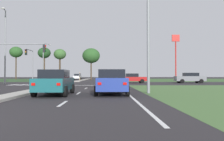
% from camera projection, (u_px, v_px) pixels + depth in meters
% --- Properties ---
extents(ground_plane, '(200.00, 200.00, 0.00)m').
position_uv_depth(ground_plane, '(70.00, 83.00, 35.42)').
color(ground_plane, '#282628').
extents(grass_verge_far_right, '(35.00, 35.00, 0.01)m').
position_uv_depth(grass_verge_far_right, '(185.00, 80.00, 60.52)').
color(grass_verge_far_right, '#385B2D').
rests_on(grass_verge_far_right, ground).
extents(median_island_near, '(1.20, 22.00, 0.14)m').
position_uv_depth(median_island_near, '(28.00, 92.00, 16.43)').
color(median_island_near, '#ADA89E').
rests_on(median_island_near, ground).
extents(median_island_far, '(1.20, 36.00, 0.14)m').
position_uv_depth(median_island_far, '(85.00, 80.00, 60.41)').
color(median_island_far, gray).
rests_on(median_island_far, ground).
extents(lane_dash_near, '(0.14, 2.00, 0.01)m').
position_uv_depth(lane_dash_near, '(63.00, 104.00, 10.41)').
color(lane_dash_near, silver).
rests_on(lane_dash_near, ground).
extents(lane_dash_second, '(0.14, 2.00, 0.01)m').
position_uv_depth(lane_dash_second, '(79.00, 93.00, 16.41)').
color(lane_dash_second, silver).
rests_on(lane_dash_second, ground).
extents(lane_dash_third, '(0.14, 2.00, 0.01)m').
position_uv_depth(lane_dash_third, '(86.00, 88.00, 22.40)').
color(lane_dash_third, silver).
rests_on(lane_dash_third, ground).
extents(edge_line_right, '(0.14, 24.00, 0.01)m').
position_uv_depth(edge_line_right, '(126.00, 92.00, 17.59)').
color(edge_line_right, silver).
rests_on(edge_line_right, ground).
extents(stop_bar_near, '(6.40, 0.50, 0.01)m').
position_uv_depth(stop_bar_near, '(93.00, 85.00, 28.51)').
color(stop_bar_near, silver).
rests_on(stop_bar_near, ground).
extents(crosswalk_bar_near, '(0.70, 2.80, 0.01)m').
position_uv_depth(crosswalk_bar_near, '(13.00, 85.00, 30.06)').
color(crosswalk_bar_near, silver).
rests_on(crosswalk_bar_near, ground).
extents(crosswalk_bar_second, '(0.70, 2.80, 0.01)m').
position_uv_depth(crosswalk_bar_second, '(22.00, 85.00, 30.09)').
color(crosswalk_bar_second, silver).
rests_on(crosswalk_bar_second, ground).
extents(crosswalk_bar_third, '(0.70, 2.80, 0.01)m').
position_uv_depth(crosswalk_bar_third, '(31.00, 85.00, 30.12)').
color(crosswalk_bar_third, silver).
rests_on(crosswalk_bar_third, ground).
extents(crosswalk_bar_fourth, '(0.70, 2.80, 0.01)m').
position_uv_depth(crosswalk_bar_fourth, '(41.00, 85.00, 30.15)').
color(crosswalk_bar_fourth, silver).
rests_on(crosswalk_bar_fourth, ground).
extents(crosswalk_bar_fifth, '(0.70, 2.80, 0.01)m').
position_uv_depth(crosswalk_bar_fifth, '(50.00, 85.00, 30.18)').
color(crosswalk_bar_fifth, silver).
rests_on(crosswalk_bar_fifth, ground).
extents(car_white_second, '(2.09, 4.44, 1.54)m').
position_uv_depth(car_white_second, '(78.00, 77.00, 64.13)').
color(car_white_second, silver).
rests_on(car_white_second, ground).
extents(car_red_third, '(4.20, 2.03, 1.48)m').
position_uv_depth(car_red_third, '(133.00, 78.00, 36.77)').
color(car_red_third, '#A31919').
rests_on(car_red_third, ground).
extents(car_blue_fourth, '(2.07, 4.55, 1.60)m').
position_uv_depth(car_blue_fourth, '(111.00, 82.00, 15.36)').
color(car_blue_fourth, navy).
rests_on(car_blue_fourth, ground).
extents(car_teal_fifth, '(1.98, 4.58, 1.58)m').
position_uv_depth(car_teal_fifth, '(55.00, 82.00, 14.91)').
color(car_teal_fifth, '#19565B').
rests_on(car_teal_fifth, ground).
extents(car_grey_sixth, '(4.60, 1.96, 1.59)m').
position_uv_depth(car_grey_sixth, '(190.00, 78.00, 36.77)').
color(car_grey_sixth, slate).
rests_on(car_grey_sixth, ground).
extents(car_maroon_seventh, '(2.08, 4.59, 1.60)m').
position_uv_depth(car_maroon_seventh, '(108.00, 79.00, 25.20)').
color(car_maroon_seventh, maroon).
rests_on(car_maroon_seventh, ground).
extents(traffic_signal_far_left, '(0.32, 3.87, 5.73)m').
position_uv_depth(traffic_signal_far_left, '(30.00, 60.00, 40.56)').
color(traffic_signal_far_left, gray).
rests_on(traffic_signal_far_left, ground).
extents(traffic_signal_near_left, '(5.79, 0.32, 5.26)m').
position_uv_depth(traffic_signal_near_left, '(17.00, 55.00, 28.76)').
color(traffic_signal_near_left, gray).
rests_on(traffic_signal_near_left, ground).
extents(street_lamp_near, '(2.17, 0.51, 9.82)m').
position_uv_depth(street_lamp_near, '(146.00, 15.00, 16.54)').
color(street_lamp_near, gray).
rests_on(street_lamp_near, ground).
extents(street_lamp_second, '(0.77, 1.90, 10.07)m').
position_uv_depth(street_lamp_second, '(5.00, 43.00, 32.07)').
color(street_lamp_second, gray).
rests_on(street_lamp_second, ground).
extents(street_lamp_third, '(1.35, 2.08, 8.22)m').
position_uv_depth(street_lamp_third, '(44.00, 59.00, 51.83)').
color(street_lamp_third, gray).
rests_on(street_lamp_third, ground).
extents(pedestrian_at_median, '(0.34, 0.34, 1.73)m').
position_uv_depth(pedestrian_at_median, '(80.00, 75.00, 49.33)').
color(pedestrian_at_median, '#9E8966').
rests_on(pedestrian_at_median, median_island_far).
extents(fastfood_pole_sign, '(1.80, 0.40, 10.75)m').
position_uv_depth(fastfood_pole_sign, '(176.00, 47.00, 55.97)').
color(fastfood_pole_sign, red).
rests_on(fastfood_pole_sign, ground).
extents(treeline_near, '(3.54, 3.54, 9.12)m').
position_uv_depth(treeline_near, '(16.00, 52.00, 65.84)').
color(treeline_near, '#423323').
rests_on(treeline_near, ground).
extents(treeline_second, '(3.33, 3.33, 8.48)m').
position_uv_depth(treeline_second, '(44.00, 53.00, 62.39)').
color(treeline_second, '#423323').
rests_on(treeline_second, ground).
extents(treeline_third, '(3.32, 3.32, 8.30)m').
position_uv_depth(treeline_third, '(60.00, 55.00, 64.43)').
color(treeline_third, '#423323').
rests_on(treeline_third, ground).
extents(treeline_fourth, '(4.61, 4.61, 8.30)m').
position_uv_depth(treeline_fourth, '(91.00, 56.00, 62.68)').
color(treeline_fourth, '#423323').
rests_on(treeline_fourth, ground).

